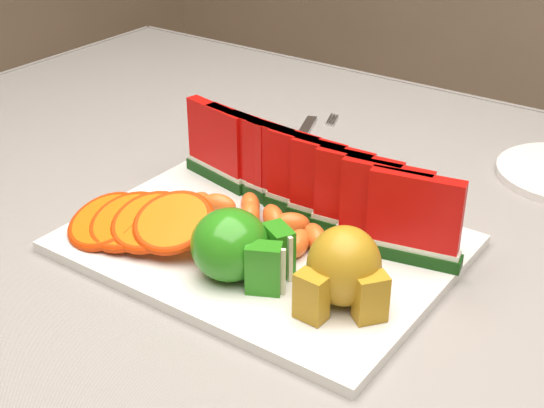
{
  "coord_description": "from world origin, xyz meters",
  "views": [
    {
      "loc": [
        0.38,
        -0.64,
        1.2
      ],
      "look_at": [
        -0.03,
        -0.06,
        0.81
      ],
      "focal_mm": 50.0,
      "sensor_mm": 36.0,
      "label": 1
    }
  ],
  "objects_px": {
    "platter": "(263,243)",
    "apple_cluster": "(237,247)",
    "fork": "(303,137)",
    "pear_cluster": "(344,270)"
  },
  "relations": [
    {
      "from": "platter",
      "to": "apple_cluster",
      "type": "relative_size",
      "value": 3.73
    },
    {
      "from": "platter",
      "to": "fork",
      "type": "bearing_deg",
      "value": 114.96
    },
    {
      "from": "pear_cluster",
      "to": "fork",
      "type": "height_order",
      "value": "pear_cluster"
    },
    {
      "from": "platter",
      "to": "apple_cluster",
      "type": "height_order",
      "value": "apple_cluster"
    },
    {
      "from": "pear_cluster",
      "to": "fork",
      "type": "relative_size",
      "value": 0.5
    },
    {
      "from": "apple_cluster",
      "to": "fork",
      "type": "bearing_deg",
      "value": 113.15
    },
    {
      "from": "platter",
      "to": "pear_cluster",
      "type": "relative_size",
      "value": 4.17
    },
    {
      "from": "apple_cluster",
      "to": "pear_cluster",
      "type": "height_order",
      "value": "pear_cluster"
    },
    {
      "from": "pear_cluster",
      "to": "fork",
      "type": "bearing_deg",
      "value": 128.3
    },
    {
      "from": "platter",
      "to": "pear_cluster",
      "type": "distance_m",
      "value": 0.15
    }
  ]
}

